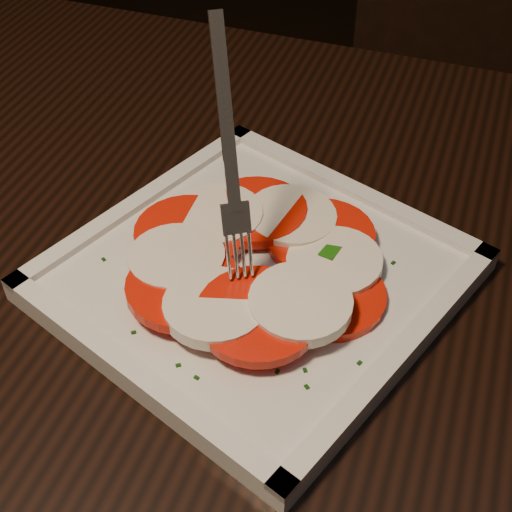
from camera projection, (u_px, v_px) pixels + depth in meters
The scene contains 5 objects.
table at pixel (248, 363), 0.62m from camera, with size 1.21×0.82×0.75m.
chair at pixel (479, 70), 1.22m from camera, with size 0.53×0.53×0.93m.
plate at pixel (256, 277), 0.55m from camera, with size 0.27×0.27×0.01m, color silver.
caprese_salad at pixel (256, 260), 0.53m from camera, with size 0.22×0.21×0.03m.
fork at pixel (227, 145), 0.47m from camera, with size 0.03×0.07×0.17m, color white, non-canonical shape.
Camera 1 is at (0.11, -0.08, 1.15)m, focal length 50.00 mm.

